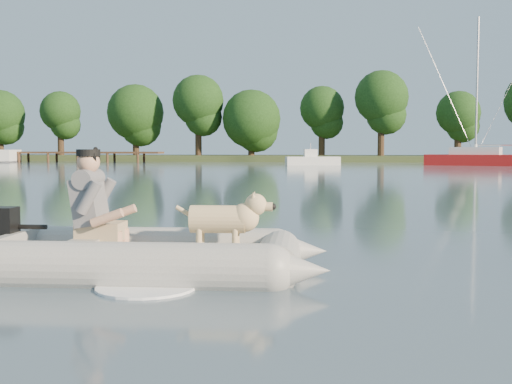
% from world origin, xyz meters
% --- Properties ---
extents(water, '(160.00, 160.00, 0.00)m').
position_xyz_m(water, '(0.00, 0.00, 0.00)').
color(water, slate).
rests_on(water, ground).
extents(shore_bank, '(160.00, 12.00, 0.70)m').
position_xyz_m(shore_bank, '(0.00, 62.00, 0.25)').
color(shore_bank, '#47512D').
rests_on(shore_bank, water).
extents(dock, '(18.00, 2.00, 1.04)m').
position_xyz_m(dock, '(-26.00, 52.00, 0.52)').
color(dock, '#4C331E').
rests_on(dock, water).
extents(treeline, '(91.43, 7.35, 9.27)m').
position_xyz_m(treeline, '(7.26, 61.07, 5.30)').
color(treeline, '#332316').
rests_on(treeline, shore_bank).
extents(dinghy, '(4.96, 3.43, 1.45)m').
position_xyz_m(dinghy, '(-0.68, 0.16, 0.62)').
color(dinghy, gray).
rests_on(dinghy, water).
extents(man, '(0.81, 0.71, 1.13)m').
position_xyz_m(man, '(-1.42, 0.16, 0.82)').
color(man, slate).
rests_on(man, dinghy).
extents(dog, '(1.00, 0.43, 0.65)m').
position_xyz_m(dog, '(-0.01, 0.27, 0.54)').
color(dog, tan).
rests_on(dog, dinghy).
extents(outboard_motor, '(0.46, 0.34, 0.83)m').
position_xyz_m(outboard_motor, '(-2.42, 0.02, 0.33)').
color(outboard_motor, black).
rests_on(outboard_motor, dinghy).
extents(motorboat, '(4.75, 2.72, 1.89)m').
position_xyz_m(motorboat, '(-2.21, 45.47, 0.86)').
color(motorboat, white).
rests_on(motorboat, water).
extents(sailboat, '(9.02, 5.24, 11.89)m').
position_xyz_m(sailboat, '(11.08, 46.51, 0.52)').
color(sailboat, '#B41514').
rests_on(sailboat, water).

